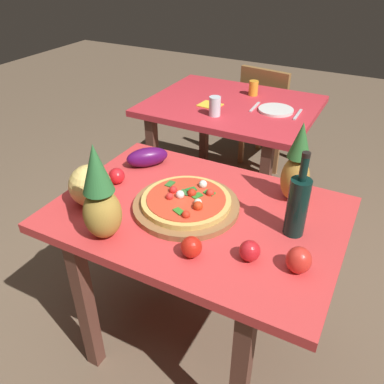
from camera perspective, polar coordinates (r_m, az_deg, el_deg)
name	(u,v)px	position (r m, az deg, el deg)	size (l,w,h in m)	color
ground_plane	(197,333)	(2.14, 0.68, -19.59)	(10.00, 10.00, 0.00)	brown
display_table	(198,231)	(1.66, 0.83, -5.59)	(1.14, 0.81, 0.76)	brown
background_table	(231,117)	(2.74, 5.62, 10.60)	(1.09, 0.88, 0.76)	brown
dining_chair	(267,111)	(3.38, 10.73, 11.28)	(0.45, 0.45, 0.85)	#906038
pizza_board	(186,206)	(1.61, -0.83, -1.98)	(0.43, 0.43, 0.03)	#906038
pizza	(187,200)	(1.59, -0.77, -1.18)	(0.36, 0.36, 0.06)	#D7B058
wine_bottle	(298,205)	(1.46, 14.90, -1.83)	(0.08, 0.08, 0.33)	black
pineapple_left	(100,198)	(1.42, -13.04, -0.78)	(0.14, 0.14, 0.37)	#AB8737
pineapple_right	(297,167)	(1.65, 14.80, 3.56)	(0.12, 0.12, 0.34)	#B08234
melon	(90,186)	(1.65, -14.41, 0.91)	(0.17, 0.17, 0.17)	#F0CC6D
bell_pepper	(299,260)	(1.36, 15.07, -9.41)	(0.08, 0.08, 0.09)	red
eggplant	(147,157)	(1.91, -6.43, 5.00)	(0.20, 0.09, 0.09)	#4D0F51
tomato_near_board	(117,176)	(1.79, -10.74, 2.29)	(0.07, 0.07, 0.07)	red
tomato_at_corner	(250,251)	(1.37, 8.27, -8.35)	(0.07, 0.07, 0.07)	red
tomato_beside_pepper	(191,247)	(1.37, -0.09, -7.90)	(0.08, 0.08, 0.08)	red
drinking_glass_juice	(253,88)	(2.85, 8.81, 14.52)	(0.06, 0.06, 0.10)	orange
drinking_glass_water	(215,106)	(2.47, 3.30, 12.18)	(0.07, 0.07, 0.12)	silver
dinner_plate	(276,110)	(2.61, 11.94, 11.44)	(0.22, 0.22, 0.02)	white
fork_utensil	(255,107)	(2.65, 9.00, 11.98)	(0.02, 0.18, 0.01)	silver
knife_utensil	(298,114)	(2.58, 14.93, 10.70)	(0.02, 0.18, 0.01)	silver
napkin_folded	(210,105)	(2.65, 2.61, 12.36)	(0.14, 0.12, 0.01)	yellow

